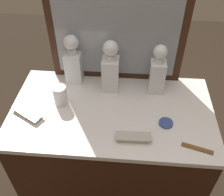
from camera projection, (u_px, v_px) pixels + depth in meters
dresser at (112, 162)px, 1.63m from camera, size 1.03×0.58×0.94m
dresser_mirror at (117, 23)px, 1.29m from camera, size 0.72×0.03×0.67m
crystal_decanter_center at (111, 71)px, 1.36m from camera, size 0.09×0.09×0.30m
crystal_decanter_far_right at (73, 63)px, 1.42m from camera, size 0.09×0.09×0.28m
crystal_decanter_rear at (157, 74)px, 1.35m from camera, size 0.08×0.08×0.28m
crystal_tumbler_right at (60, 96)px, 1.32m from camera, size 0.07×0.07×0.11m
silver_brush_center at (28, 113)px, 1.28m from camera, size 0.18×0.14×0.02m
silver_brush_far_left at (133, 137)px, 1.17m from camera, size 0.16×0.06×0.02m
porcelain_dish at (166, 123)px, 1.24m from camera, size 0.07×0.07×0.01m
tortoiseshell_comb at (197, 148)px, 1.14m from camera, size 0.14×0.06×0.01m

